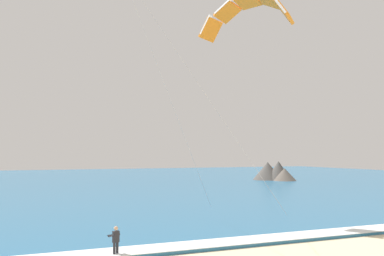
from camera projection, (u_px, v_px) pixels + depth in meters
sea at (61, 182)px, 77.33m from camera, size 200.00×120.00×0.20m
surf_foam at (142, 249)px, 22.74m from camera, size 200.00×2.09×0.04m
kitesurfer at (116, 240)px, 21.72m from camera, size 0.67×0.66×1.69m
kite_primary at (246, 11)px, 32.26m from camera, size 13.44×9.18×16.87m
headland_right at (275, 172)px, 82.41m from camera, size 7.44×9.34×4.01m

